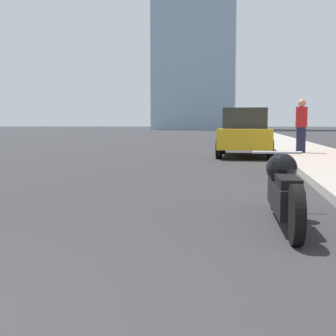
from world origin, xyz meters
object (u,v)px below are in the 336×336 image
at_px(parked_car_yellow, 245,133).
at_px(pedestrian, 301,125).
at_px(parked_car_red, 245,129).
at_px(parked_car_white, 244,127).
at_px(motorcycle, 284,190).

xyz_separation_m(parked_car_yellow, pedestrian, (1.87, -0.11, 0.27)).
distance_m(parked_car_red, pedestrian, 11.56).
relative_size(parked_car_white, pedestrian, 2.45).
height_order(motorcycle, parked_car_white, parked_car_white).
height_order(parked_car_yellow, parked_car_red, parked_car_red).
bearing_deg(parked_car_white, motorcycle, -87.86).
bearing_deg(parked_car_white, parked_car_red, -88.46).
height_order(parked_car_yellow, parked_car_white, parked_car_yellow).
xyz_separation_m(parked_car_white, pedestrian, (1.74, -21.96, 0.25)).
relative_size(motorcycle, parked_car_white, 0.55).
height_order(motorcycle, pedestrian, pedestrian).
xyz_separation_m(parked_car_yellow, parked_car_white, (0.14, 21.85, 0.02)).
bearing_deg(motorcycle, parked_car_yellow, 90.06).
distance_m(parked_car_red, parked_car_white, 10.53).
height_order(parked_car_red, pedestrian, pedestrian).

